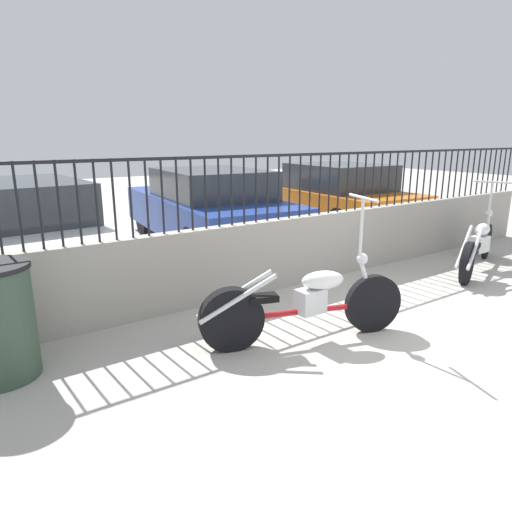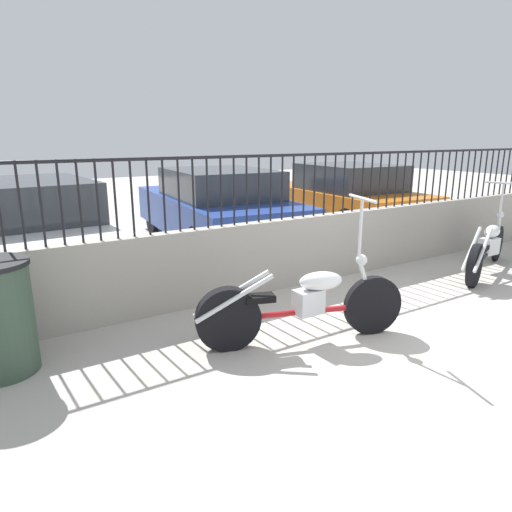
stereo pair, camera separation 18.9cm
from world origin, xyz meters
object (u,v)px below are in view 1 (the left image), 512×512
at_px(motorcycle_black, 478,246).
at_px(car_orange, 334,195).
at_px(car_blue, 209,207).
at_px(motorcycle_red, 296,305).
at_px(car_white, 15,229).

xyz_separation_m(motorcycle_black, car_orange, (0.69, 3.71, 0.30)).
bearing_deg(car_orange, car_blue, 94.01).
xyz_separation_m(motorcycle_red, motorcycle_black, (3.72, 0.35, 0.00)).
distance_m(car_white, car_orange, 6.26).
bearing_deg(car_blue, car_orange, -84.49).
distance_m(motorcycle_black, car_blue, 4.45).
xyz_separation_m(motorcycle_red, car_blue, (1.30, 4.07, 0.32)).
distance_m(motorcycle_red, car_blue, 4.28).
bearing_deg(motorcycle_black, car_orange, 58.57).
bearing_deg(car_white, motorcycle_black, -126.23).
relative_size(motorcycle_red, car_white, 0.45).
bearing_deg(car_blue, car_white, 98.30).
relative_size(car_blue, car_orange, 1.09).
bearing_deg(car_white, car_orange, -92.28).
height_order(motorcycle_red, motorcycle_black, motorcycle_red).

